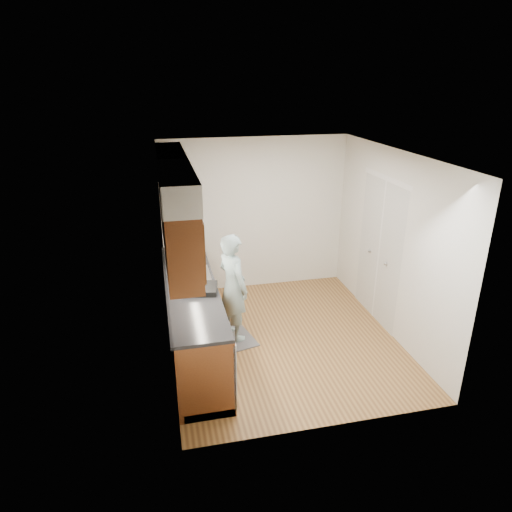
{
  "coord_description": "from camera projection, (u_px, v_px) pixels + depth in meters",
  "views": [
    {
      "loc": [
        -1.55,
        -5.22,
        3.37
      ],
      "look_at": [
        -0.32,
        0.25,
        1.14
      ],
      "focal_mm": 32.0,
      "sensor_mm": 36.0,
      "label": 1
    }
  ],
  "objects": [
    {
      "name": "counter",
      "position": [
        194.0,
        316.0,
        5.86
      ],
      "size": [
        0.64,
        2.8,
        1.3
      ],
      "color": "brown",
      "rests_on": "floor"
    },
    {
      "name": "ceiling",
      "position": [
        287.0,
        154.0,
        5.37
      ],
      "size": [
        3.5,
        3.5,
        0.0
      ],
      "primitive_type": "plane",
      "rotation": [
        3.14,
        0.0,
        0.0
      ],
      "color": "white",
      "rests_on": "wall_left"
    },
    {
      "name": "dish_rack",
      "position": [
        200.0,
        289.0,
        5.49
      ],
      "size": [
        0.47,
        0.42,
        0.07
      ],
      "primitive_type": "cube",
      "rotation": [
        0.0,
        0.0,
        -0.19
      ],
      "color": "black",
      "rests_on": "counter"
    },
    {
      "name": "soap_bottle_c",
      "position": [
        180.0,
        249.0,
        6.6
      ],
      "size": [
        0.19,
        0.19,
        0.17
      ],
      "primitive_type": "imported",
      "rotation": [
        0.0,
        0.0,
        0.94
      ],
      "color": "silver",
      "rests_on": "counter"
    },
    {
      "name": "soap_bottle_b",
      "position": [
        189.0,
        252.0,
        6.42
      ],
      "size": [
        0.14,
        0.14,
        0.21
      ],
      "primitive_type": "imported",
      "rotation": [
        0.0,
        0.0,
        -0.83
      ],
      "color": "silver",
      "rests_on": "counter"
    },
    {
      "name": "wall_right",
      "position": [
        392.0,
        244.0,
        6.13
      ],
      "size": [
        0.02,
        3.5,
        2.5
      ],
      "primitive_type": "cube",
      "color": "silver",
      "rests_on": "floor"
    },
    {
      "name": "soap_bottle_a",
      "position": [
        182.0,
        258.0,
        6.17
      ],
      "size": [
        0.11,
        0.11,
        0.26
      ],
      "primitive_type": "imported",
      "rotation": [
        0.0,
        0.0,
        0.14
      ],
      "color": "silver",
      "rests_on": "counter"
    },
    {
      "name": "floor_mat",
      "position": [
        234.0,
        336.0,
        6.31
      ],
      "size": [
        0.6,
        0.83,
        0.01
      ],
      "primitive_type": "cube",
      "rotation": [
        0.0,
        0.0,
        0.24
      ],
      "color": "slate",
      "rests_on": "floor"
    },
    {
      "name": "wall_left",
      "position": [
        166.0,
        263.0,
        5.52
      ],
      "size": [
        0.02,
        3.5,
        2.5
      ],
      "primitive_type": "cube",
      "color": "silver",
      "rests_on": "floor"
    },
    {
      "name": "upper_cabinets",
      "position": [
        176.0,
        205.0,
        5.34
      ],
      "size": [
        0.47,
        2.8,
        1.21
      ],
      "color": "brown",
      "rests_on": "wall_left"
    },
    {
      "name": "soda_can",
      "position": [
        189.0,
        258.0,
        6.35
      ],
      "size": [
        0.09,
        0.09,
        0.12
      ],
      "primitive_type": "cylinder",
      "rotation": [
        0.0,
        0.0,
        -0.42
      ],
      "color": "#C3213E",
      "rests_on": "counter"
    },
    {
      "name": "person",
      "position": [
        233.0,
        280.0,
        6.0
      ],
      "size": [
        0.6,
        0.7,
        1.68
      ],
      "primitive_type": "imported",
      "rotation": [
        0.0,
        0.0,
        1.99
      ],
      "color": "#87A3A4",
      "rests_on": "floor_mat"
    },
    {
      "name": "closet_door",
      "position": [
        379.0,
        252.0,
        6.49
      ],
      "size": [
        0.02,
        1.22,
        2.05
      ],
      "primitive_type": "cube",
      "color": "silver",
      "rests_on": "wall_right"
    },
    {
      "name": "wall_back",
      "position": [
        255.0,
        215.0,
        7.41
      ],
      "size": [
        3.0,
        0.02,
        2.5
      ],
      "primitive_type": "cube",
      "color": "silver",
      "rests_on": "floor"
    },
    {
      "name": "floor",
      "position": [
        283.0,
        337.0,
        6.29
      ],
      "size": [
        3.5,
        3.5,
        0.0
      ],
      "primitive_type": "plane",
      "color": "olive",
      "rests_on": "ground"
    }
  ]
}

